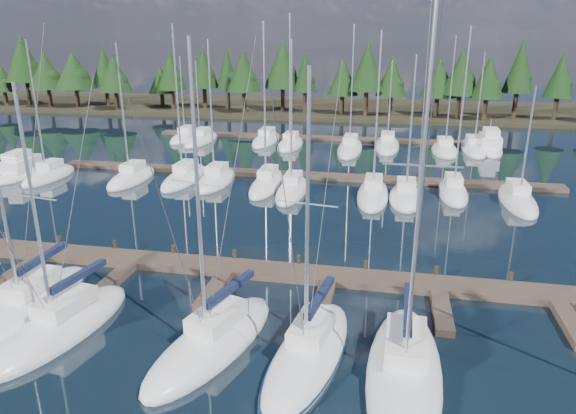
% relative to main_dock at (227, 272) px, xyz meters
% --- Properties ---
extents(ground, '(260.00, 260.00, 0.00)m').
position_rel_main_dock_xyz_m(ground, '(0.00, 12.64, -0.20)').
color(ground, black).
rests_on(ground, ground).
extents(far_shore, '(220.00, 30.00, 0.60)m').
position_rel_main_dock_xyz_m(far_shore, '(0.00, 72.64, 0.10)').
color(far_shore, black).
rests_on(far_shore, ground).
extents(main_dock, '(44.00, 6.13, 0.90)m').
position_rel_main_dock_xyz_m(main_dock, '(0.00, 0.00, 0.00)').
color(main_dock, '#4B3A2E').
rests_on(main_dock, ground).
extents(back_docks, '(50.00, 21.80, 0.40)m').
position_rel_main_dock_xyz_m(back_docks, '(0.00, 32.23, -0.00)').
color(back_docks, '#4B3A2E').
rests_on(back_docks, ground).
extents(front_sailboat_1, '(3.05, 9.74, 14.79)m').
position_rel_main_dock_xyz_m(front_sailboat_1, '(-8.70, -5.87, 0.08)').
color(front_sailboat_1, silver).
rests_on(front_sailboat_1, ground).
extents(front_sailboat_2, '(4.37, 9.06, 12.43)m').
position_rel_main_dock_xyz_m(front_sailboat_2, '(-5.84, -7.30, 0.07)').
color(front_sailboat_2, silver).
rests_on(front_sailboat_2, ground).
extents(front_sailboat_3, '(5.29, 9.42, 14.16)m').
position_rel_main_dock_xyz_m(front_sailboat_3, '(1.64, -7.14, 0.08)').
color(front_sailboat_3, silver).
rests_on(front_sailboat_3, ground).
extents(front_sailboat_4, '(4.15, 9.67, 13.18)m').
position_rel_main_dock_xyz_m(front_sailboat_4, '(6.02, -7.20, 0.07)').
color(front_sailboat_4, silver).
rests_on(front_sailboat_4, ground).
extents(front_sailboat_5, '(3.35, 10.33, 16.49)m').
position_rel_main_dock_xyz_m(front_sailboat_5, '(10.06, -7.63, 0.09)').
color(front_sailboat_5, silver).
rests_on(front_sailboat_5, ground).
extents(back_sailboat_rows, '(46.22, 32.33, 16.72)m').
position_rel_main_dock_xyz_m(back_sailboat_rows, '(0.12, 28.30, 0.06)').
color(back_sailboat_rows, silver).
rests_on(back_sailboat_rows, ground).
extents(motor_yacht_left, '(3.76, 8.49, 4.09)m').
position_rel_main_dock_xyz_m(motor_yacht_left, '(-27.33, 18.00, 0.25)').
color(motor_yacht_left, silver).
rests_on(motor_yacht_left, ground).
extents(motor_yacht_right, '(3.59, 9.33, 4.58)m').
position_rel_main_dock_xyz_m(motor_yacht_right, '(21.00, 39.35, 0.30)').
color(motor_yacht_right, silver).
rests_on(motor_yacht_right, ground).
extents(tree_line, '(184.60, 11.43, 13.07)m').
position_rel_main_dock_xyz_m(tree_line, '(-1.13, 62.82, 7.00)').
color(tree_line, black).
rests_on(tree_line, far_shore).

